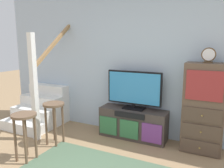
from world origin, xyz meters
TOP-DOWN VIEW (x-y plane):
  - back_wall at (0.00, 2.46)m, footprint 6.40×0.12m
  - media_console at (-0.30, 2.19)m, footprint 1.16×0.38m
  - television at (-0.30, 2.22)m, footprint 0.95×0.22m
  - side_cabinet at (0.81, 2.20)m, footprint 0.58×0.38m
  - desk_clock at (0.82, 2.19)m, footprint 0.20×0.08m
  - staircase at (-2.24, 2.20)m, footprint 1.00×1.36m
  - bar_stool_near at (-1.38, 0.82)m, footprint 0.34×0.34m
  - bar_stool_far at (-1.36, 1.41)m, footprint 0.34×0.34m

SIDE VIEW (x-z plane):
  - media_console at x=-0.30m, z-range 0.00..0.52m
  - staircase at x=-2.24m, z-range -0.73..1.47m
  - bar_stool_near at x=-1.38m, z-range 0.17..0.85m
  - bar_stool_far at x=-1.36m, z-range 0.17..0.86m
  - side_cabinet at x=0.81m, z-range 0.00..1.35m
  - television at x=-0.30m, z-range 0.54..1.19m
  - back_wall at x=0.00m, z-range 0.00..2.70m
  - desk_clock at x=0.82m, z-range 1.35..1.57m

